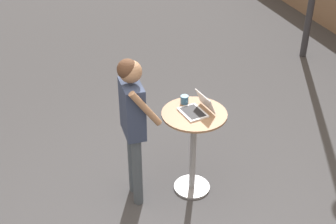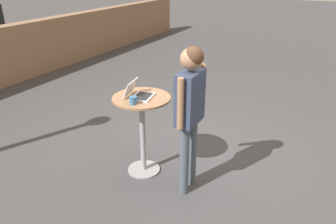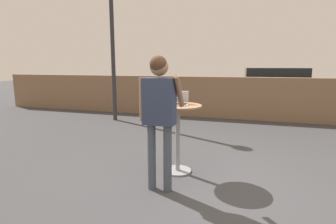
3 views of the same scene
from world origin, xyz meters
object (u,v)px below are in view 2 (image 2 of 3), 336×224
object	(u,v)px
cafe_table	(142,122)
coffee_mug	(133,100)
laptop	(139,94)
standing_person	(190,103)

from	to	relation	value
cafe_table	coffee_mug	distance (m)	0.45
cafe_table	coffee_mug	size ratio (longest dim) A/B	8.56
laptop	standing_person	size ratio (longest dim) A/B	0.20
cafe_table	coffee_mug	xyz separation A→B (m)	(-0.23, -0.03, 0.38)
coffee_mug	laptop	bearing A→B (deg)	16.89
laptop	standing_person	distance (m)	0.71
laptop	coffee_mug	world-z (taller)	laptop
standing_person	coffee_mug	bearing A→B (deg)	104.64
cafe_table	coffee_mug	world-z (taller)	coffee_mug
coffee_mug	standing_person	size ratio (longest dim) A/B	0.07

